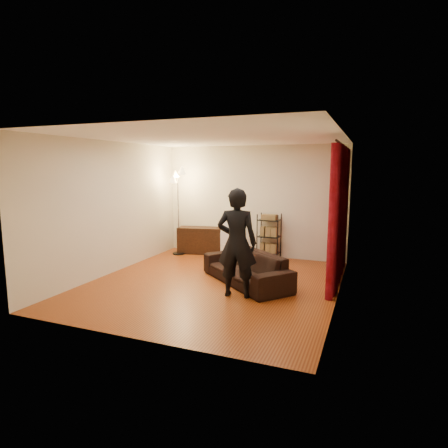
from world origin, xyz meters
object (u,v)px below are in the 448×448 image
at_px(storage_boxes, 230,237).
at_px(wire_shelf, 269,236).
at_px(media_cabinet, 201,240).
at_px(sofa, 246,268).
at_px(floor_lamp, 178,213).
at_px(person, 237,243).

relative_size(storage_boxes, wire_shelf, 0.86).
distance_m(media_cabinet, wire_shelf, 1.79).
bearing_deg(sofa, wire_shelf, 132.66).
height_order(media_cabinet, floor_lamp, floor_lamp).
xyz_separation_m(sofa, person, (0.08, -0.75, 0.62)).
bearing_deg(person, sofa, -91.65).
relative_size(sofa, wire_shelf, 1.89).
bearing_deg(floor_lamp, storage_boxes, 11.27).
bearing_deg(media_cabinet, floor_lamp, -160.22).
bearing_deg(floor_lamp, sofa, -35.54).
relative_size(person, floor_lamp, 0.87).
xyz_separation_m(storage_boxes, wire_shelf, (0.97, 0.09, 0.07)).
relative_size(sofa, floor_lamp, 0.97).
bearing_deg(wire_shelf, person, -67.00).
relative_size(sofa, person, 1.12).
relative_size(person, media_cabinet, 1.61).
distance_m(sofa, media_cabinet, 2.71).
bearing_deg(wire_shelf, media_cabinet, -158.94).
height_order(sofa, storage_boxes, storage_boxes).
relative_size(media_cabinet, storage_boxes, 1.22).
bearing_deg(media_cabinet, storage_boxes, -15.61).
xyz_separation_m(media_cabinet, floor_lamp, (-0.47, -0.30, 0.73)).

